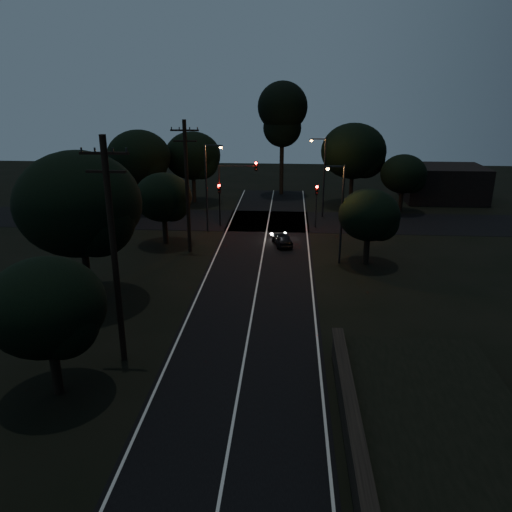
{
  "coord_description": "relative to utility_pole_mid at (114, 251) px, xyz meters",
  "views": [
    {
      "loc": [
        2.11,
        -6.41,
        13.07
      ],
      "look_at": [
        0.0,
        24.0,
        2.5
      ],
      "focal_mm": 35.0,
      "sensor_mm": 36.0,
      "label": 1
    }
  ],
  "objects": [
    {
      "name": "road_surface",
      "position": [
        6.0,
        16.12,
        -5.73
      ],
      "size": [
        60.0,
        70.0,
        0.03
      ],
      "color": "black",
      "rests_on": "ground"
    },
    {
      "name": "utility_pole_mid",
      "position": [
        0.0,
        0.0,
        0.0
      ],
      "size": [
        2.2,
        0.3,
        11.0
      ],
      "color": "black",
      "rests_on": "ground"
    },
    {
      "name": "utility_pole_far",
      "position": [
        0.0,
        17.0,
        -0.25
      ],
      "size": [
        2.2,
        0.3,
        10.5
      ],
      "color": "black",
      "rests_on": "ground"
    },
    {
      "name": "tree_left_b",
      "position": [
        -1.82,
        -3.1,
        -1.65
      ],
      "size": [
        4.96,
        4.96,
        6.31
      ],
      "color": "black",
      "rests_on": "ground"
    },
    {
      "name": "tree_left_c",
      "position": [
        -4.24,
        6.85,
        0.35
      ],
      "size": [
        7.45,
        7.45,
        9.42
      ],
      "color": "black",
      "rests_on": "ground"
    },
    {
      "name": "tree_left_d",
      "position": [
        -2.33,
        18.9,
        -1.79
      ],
      "size": [
        4.8,
        4.8,
        6.09
      ],
      "color": "black",
      "rests_on": "ground"
    },
    {
      "name": "tree_far_nw",
      "position": [
        -2.78,
        34.87,
        -0.55
      ],
      "size": [
        6.32,
        6.32,
        8.01
      ],
      "color": "black",
      "rests_on": "ground"
    },
    {
      "name": "tree_far_w",
      "position": [
        -7.76,
        30.86,
        -0.2
      ],
      "size": [
        6.69,
        6.69,
        8.53
      ],
      "color": "black",
      "rests_on": "ground"
    },
    {
      "name": "tree_far_ne",
      "position": [
        15.25,
        34.86,
        0.12
      ],
      "size": [
        7.15,
        7.15,
        9.05
      ],
      "color": "black",
      "rests_on": "ground"
    },
    {
      "name": "tree_far_e",
      "position": [
        20.17,
        31.9,
        -1.8
      ],
      "size": [
        4.8,
        4.8,
        6.09
      ],
      "color": "black",
      "rests_on": "ground"
    },
    {
      "name": "tree_right_a",
      "position": [
        14.16,
        14.91,
        -2.0
      ],
      "size": [
        4.54,
        4.54,
        5.77
      ],
      "color": "black",
      "rests_on": "ground"
    },
    {
      "name": "tall_pine",
      "position": [
        7.0,
        40.0,
        3.93
      ],
      "size": [
        5.9,
        5.9,
        13.41
      ],
      "color": "black",
      "rests_on": "ground"
    },
    {
      "name": "building_left",
      "position": [
        -14.0,
        37.0,
        -3.54
      ],
      "size": [
        10.0,
        8.0,
        4.4
      ],
      "primitive_type": "cube",
      "color": "black",
      "rests_on": "ground"
    },
    {
      "name": "building_right",
      "position": [
        26.0,
        38.0,
        -3.74
      ],
      "size": [
        9.0,
        7.0,
        4.0
      ],
      "primitive_type": "cube",
      "color": "black",
      "rests_on": "ground"
    },
    {
      "name": "signal_left",
      "position": [
        1.4,
        24.99,
        -2.9
      ],
      "size": [
        0.28,
        0.35,
        4.1
      ],
      "color": "black",
      "rests_on": "ground"
    },
    {
      "name": "signal_right",
      "position": [
        10.6,
        24.99,
        -2.9
      ],
      "size": [
        0.28,
        0.35,
        4.1
      ],
      "color": "black",
      "rests_on": "ground"
    },
    {
      "name": "signal_mast",
      "position": [
        3.09,
        24.99,
        -1.4
      ],
      "size": [
        3.7,
        0.35,
        6.25
      ],
      "color": "black",
      "rests_on": "ground"
    },
    {
      "name": "streetlight_a",
      "position": [
        0.69,
        23.0,
        -1.1
      ],
      "size": [
        1.66,
        0.26,
        8.0
      ],
      "color": "black",
      "rests_on": "ground"
    },
    {
      "name": "streetlight_b",
      "position": [
        11.31,
        29.0,
        -1.1
      ],
      "size": [
        1.66,
        0.26,
        8.0
      ],
      "color": "black",
      "rests_on": "ground"
    },
    {
      "name": "streetlight_c",
      "position": [
        11.83,
        15.0,
        -1.39
      ],
      "size": [
        1.46,
        0.26,
        7.5
      ],
      "color": "black",
      "rests_on": "ground"
    },
    {
      "name": "car",
      "position": [
        7.54,
        19.14,
        -5.18
      ],
      "size": [
        2.06,
        3.51,
        1.12
      ],
      "primitive_type": "imported",
      "rotation": [
        0.0,
        0.0,
        3.38
      ],
      "color": "black",
      "rests_on": "ground"
    }
  ]
}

